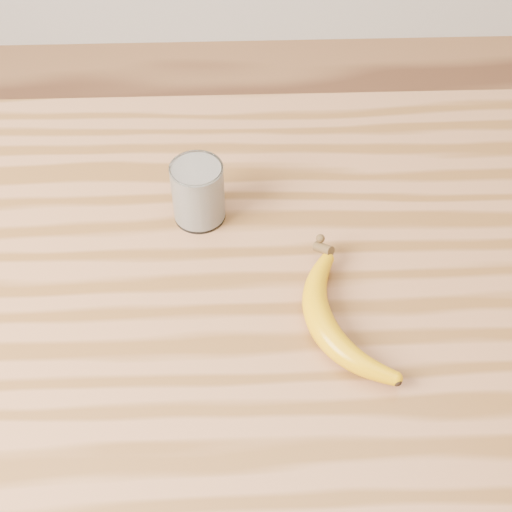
{
  "coord_description": "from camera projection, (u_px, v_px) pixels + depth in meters",
  "views": [
    {
      "loc": [
        0.1,
        -0.59,
        1.63
      ],
      "look_at": [
        0.12,
        0.01,
        0.93
      ],
      "focal_mm": 50.0,
      "sensor_mm": 36.0,
      "label": 1
    }
  ],
  "objects": [
    {
      "name": "banana",
      "position": [
        322.0,
        326.0,
        0.86
      ],
      "size": [
        0.19,
        0.31,
        0.04
      ],
      "primitive_type": null,
      "rotation": [
        0.0,
        0.0,
        0.32
      ],
      "color": "#CB8F04",
      "rests_on": "table"
    },
    {
      "name": "table",
      "position": [
        172.0,
        337.0,
        1.03
      ],
      "size": [
        1.2,
        0.8,
        0.9
      ],
      "color": "#95623D",
      "rests_on": "ground"
    },
    {
      "name": "smoothie_glass",
      "position": [
        198.0,
        192.0,
        0.98
      ],
      "size": [
        0.07,
        0.07,
        0.09
      ],
      "color": "white",
      "rests_on": "table"
    }
  ]
}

